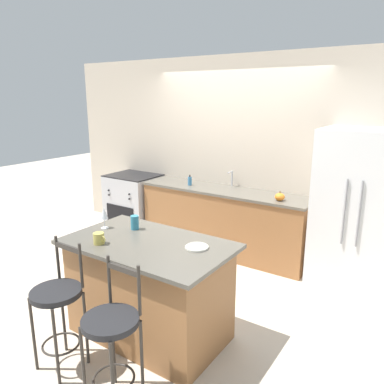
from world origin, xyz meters
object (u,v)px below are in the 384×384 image
(soap_bottle, at_px, (190,181))
(wine_glass, at_px, (104,214))
(refrigerator, at_px, (358,212))
(bar_stool_far, at_px, (112,334))
(coffee_mug, at_px, (99,238))
(oven_range, at_px, (134,203))
(bar_stool_near, at_px, (58,304))
(tumbler_cup, at_px, (135,222))
(pumpkin_decoration, at_px, (280,197))
(dinner_plate, at_px, (197,247))

(soap_bottle, bearing_deg, wine_glass, -80.56)
(wine_glass, bearing_deg, refrigerator, 44.88)
(refrigerator, xyz_separation_m, bar_stool_far, (-1.04, -2.74, -0.35))
(bar_stool_far, bearing_deg, coffee_mug, 142.02)
(oven_range, bearing_deg, coffee_mug, -53.28)
(bar_stool_near, distance_m, tumbler_cup, 1.00)
(coffee_mug, distance_m, pumpkin_decoration, 2.32)
(dinner_plate, distance_m, wine_glass, 1.02)
(oven_range, height_order, wine_glass, wine_glass)
(refrigerator, relative_size, bar_stool_far, 1.72)
(refrigerator, xyz_separation_m, tumbler_cup, (-1.67, -1.79, 0.07))
(refrigerator, relative_size, tumbler_cup, 13.49)
(bar_stool_far, bearing_deg, wine_glass, 138.06)
(dinner_plate, bearing_deg, refrigerator, 63.24)
(bar_stool_near, relative_size, dinner_plate, 5.27)
(tumbler_cup, height_order, pumpkin_decoration, tumbler_cup)
(oven_range, xyz_separation_m, soap_bottle, (1.12, -0.04, 0.51))
(pumpkin_decoration, xyz_separation_m, soap_bottle, (-1.37, 0.06, 0.01))
(bar_stool_far, relative_size, soap_bottle, 7.07)
(oven_range, relative_size, dinner_plate, 4.61)
(refrigerator, relative_size, dinner_plate, 9.06)
(bar_stool_near, height_order, soap_bottle, soap_bottle)
(coffee_mug, bearing_deg, dinner_plate, 27.83)
(refrigerator, xyz_separation_m, bar_stool_near, (-1.67, -2.70, -0.35))
(refrigerator, xyz_separation_m, pumpkin_decoration, (-0.89, -0.05, 0.05))
(coffee_mug, xyz_separation_m, pumpkin_decoration, (0.79, 2.19, -0.00))
(refrigerator, bearing_deg, oven_range, 179.20)
(refrigerator, relative_size, pumpkin_decoration, 15.03)
(dinner_plate, xyz_separation_m, pumpkin_decoration, (0.04, 1.79, 0.04))
(wine_glass, height_order, coffee_mug, wine_glass)
(coffee_mug, height_order, tumbler_cup, tumbler_cup)
(oven_range, distance_m, tumbler_cup, 2.56)
(coffee_mug, bearing_deg, oven_range, 126.72)
(refrigerator, bearing_deg, dinner_plate, -116.76)
(refrigerator, distance_m, oven_range, 3.42)
(oven_range, bearing_deg, dinner_plate, -37.58)
(dinner_plate, relative_size, wine_glass, 0.98)
(dinner_plate, xyz_separation_m, tumbler_cup, (-0.74, 0.05, 0.06))
(pumpkin_decoration, relative_size, soap_bottle, 0.81)
(bar_stool_far, height_order, wine_glass, wine_glass)
(oven_range, relative_size, bar_stool_near, 0.87)
(oven_range, distance_m, wine_glass, 2.52)
(refrigerator, distance_m, pumpkin_decoration, 0.89)
(refrigerator, relative_size, soap_bottle, 12.15)
(wine_glass, xyz_separation_m, coffee_mug, (0.26, -0.31, -0.09))
(wine_glass, height_order, tumbler_cup, wine_glass)
(bar_stool_near, relative_size, tumbler_cup, 7.85)
(bar_stool_near, distance_m, dinner_plate, 1.19)
(wine_glass, relative_size, coffee_mug, 1.60)
(refrigerator, height_order, dinner_plate, refrigerator)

